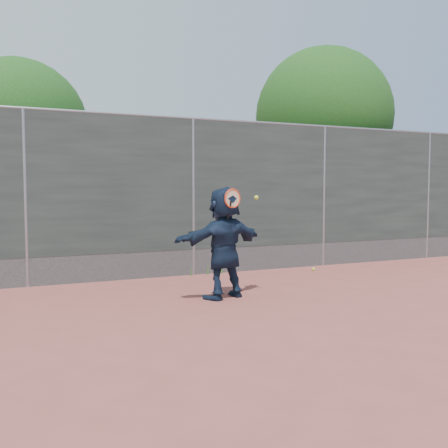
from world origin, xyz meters
name	(u,v)px	position (x,y,z in m)	size (l,w,h in m)	color
ground	(287,317)	(0.00, 0.00, 0.00)	(80.00, 80.00, 0.00)	#9E4C42
player	(224,243)	(-0.29, 1.38, 0.85)	(1.57, 0.50, 1.70)	#15243B
ball_ground	(313,269)	(2.39, 2.95, 0.03)	(0.07, 0.07, 0.07)	#D1ED34
fence	(193,193)	(0.00, 3.50, 1.58)	(20.00, 0.06, 3.03)	#38423D
swing_action	(235,199)	(-0.19, 1.19, 1.51)	(0.63, 0.18, 0.51)	#F13D16
tree_right	(328,121)	(4.68, 5.75, 3.49)	(3.78, 3.60, 5.39)	#382314
tree_left	(26,132)	(-2.85, 6.55, 2.94)	(3.15, 3.00, 4.53)	#382314
weed_clump	(210,268)	(0.29, 3.38, 0.13)	(0.68, 0.07, 0.30)	#387226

